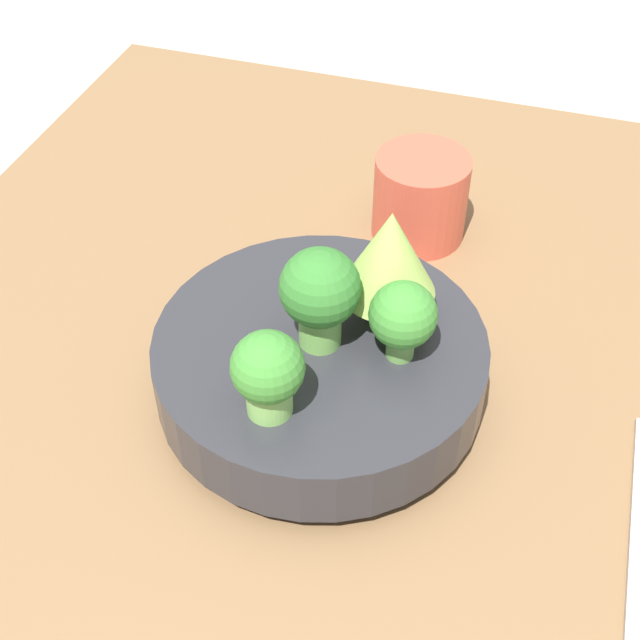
# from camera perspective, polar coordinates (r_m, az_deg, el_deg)

# --- Properties ---
(ground_plane) EXTENTS (6.00, 6.00, 0.00)m
(ground_plane) POSITION_cam_1_polar(r_m,az_deg,el_deg) (0.68, -1.63, -8.86)
(ground_plane) COLOR #ADA89E
(table) EXTENTS (0.99, 0.74, 0.05)m
(table) POSITION_cam_1_polar(r_m,az_deg,el_deg) (0.67, -1.67, -7.66)
(table) COLOR brown
(table) RESTS_ON ground_plane
(bowl) EXTENTS (0.24, 0.24, 0.06)m
(bowl) POSITION_cam_1_polar(r_m,az_deg,el_deg) (0.64, 0.00, -2.91)
(bowl) COLOR #28282D
(bowl) RESTS_ON table
(broccoli_floret_center) EXTENTS (0.05, 0.05, 0.08)m
(broccoli_floret_center) POSITION_cam_1_polar(r_m,az_deg,el_deg) (0.59, 0.00, 1.74)
(broccoli_floret_center) COLOR #6BA34C
(broccoli_floret_center) RESTS_ON bowl
(romanesco_piece_near) EXTENTS (0.07, 0.07, 0.09)m
(romanesco_piece_near) POSITION_cam_1_polar(r_m,az_deg,el_deg) (0.60, 4.48, 4.17)
(romanesco_piece_near) COLOR #609347
(romanesco_piece_near) RESTS_ON bowl
(broccoli_floret_left) EXTENTS (0.05, 0.05, 0.06)m
(broccoli_floret_left) POSITION_cam_1_polar(r_m,az_deg,el_deg) (0.55, -3.09, -3.42)
(broccoli_floret_left) COLOR #7AB256
(broccoli_floret_left) RESTS_ON bowl
(broccoli_floret_front) EXTENTS (0.05, 0.05, 0.06)m
(broccoli_floret_front) POSITION_cam_1_polar(r_m,az_deg,el_deg) (0.59, 5.32, 0.18)
(broccoli_floret_front) COLOR #609347
(broccoli_floret_front) RESTS_ON bowl
(cup) EXTENTS (0.08, 0.08, 0.08)m
(cup) POSITION_cam_1_polar(r_m,az_deg,el_deg) (0.79, 6.45, 7.81)
(cup) COLOR #C64C38
(cup) RESTS_ON table
(fork) EXTENTS (0.19, 0.01, 0.01)m
(fork) POSITION_cam_1_polar(r_m,az_deg,el_deg) (0.62, 19.67, -12.55)
(fork) COLOR #B2B2B7
(fork) RESTS_ON table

